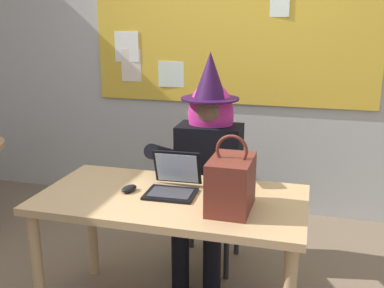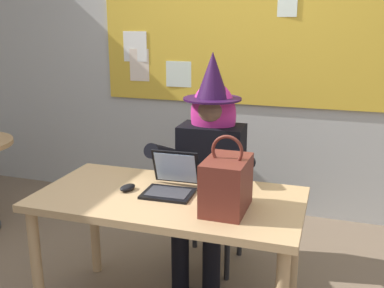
# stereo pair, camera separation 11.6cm
# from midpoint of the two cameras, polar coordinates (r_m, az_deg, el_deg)

# --- Properties ---
(wall_back_bulletin) EXTENTS (5.83, 1.87, 2.94)m
(wall_back_bulletin) POSITION_cam_midpoint_polar(r_m,az_deg,el_deg) (3.84, 6.96, 13.04)
(wall_back_bulletin) COLOR #B2B2AD
(wall_back_bulletin) RESTS_ON ground
(desk_main) EXTENTS (1.42, 0.74, 0.74)m
(desk_main) POSITION_cam_midpoint_polar(r_m,az_deg,el_deg) (2.41, -1.58, -8.68)
(desk_main) COLOR tan
(desk_main) RESTS_ON ground
(chair_at_desk) EXTENTS (0.43, 0.43, 0.91)m
(chair_at_desk) POSITION_cam_midpoint_polar(r_m,az_deg,el_deg) (3.09, 3.90, -5.86)
(chair_at_desk) COLOR black
(chair_at_desk) RESTS_ON ground
(person_costumed) EXTENTS (0.61, 0.66, 1.45)m
(person_costumed) POSITION_cam_midpoint_polar(r_m,az_deg,el_deg) (2.88, 3.39, -1.39)
(person_costumed) COLOR black
(person_costumed) RESTS_ON ground
(laptop) EXTENTS (0.28, 0.29, 0.21)m
(laptop) POSITION_cam_midpoint_polar(r_m,az_deg,el_deg) (2.41, -1.30, -5.02)
(laptop) COLOR black
(laptop) RESTS_ON desk_main
(computer_mouse) EXTENTS (0.09, 0.12, 0.03)m
(computer_mouse) POSITION_cam_midpoint_polar(r_m,az_deg,el_deg) (2.45, -6.92, -5.56)
(computer_mouse) COLOR black
(computer_mouse) RESTS_ON desk_main
(handbag) EXTENTS (0.20, 0.30, 0.38)m
(handbag) POSITION_cam_midpoint_polar(r_m,az_deg,el_deg) (2.17, 5.97, -5.11)
(handbag) COLOR maroon
(handbag) RESTS_ON desk_main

